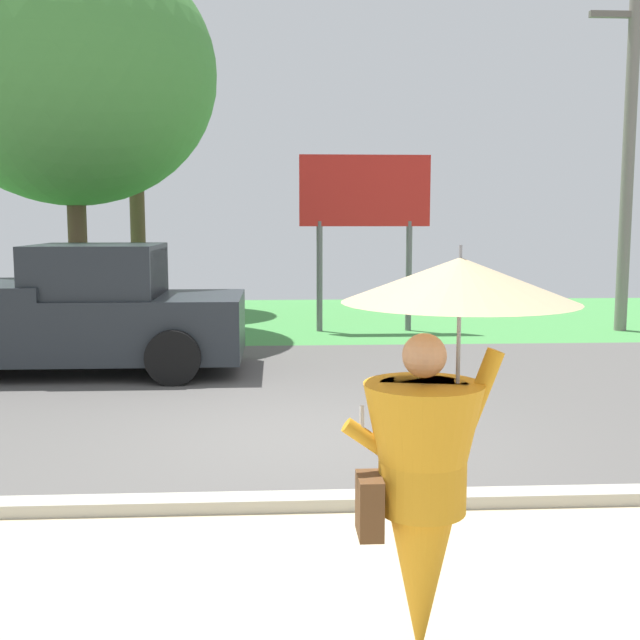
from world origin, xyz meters
The scene contains 7 objects.
ground_plane centered at (0.00, 2.95, -0.05)m, with size 40.00×22.00×0.20m.
monk_pedestrian centered at (0.49, -4.20, 1.17)m, with size 1.16×1.16×2.13m.
pickup_truck centered at (-3.35, 3.74, 0.87)m, with size 5.20×2.28×1.88m.
utility_pole centered at (6.69, 7.56, 3.55)m, with size 1.80×0.24×6.76m.
roadside_billboard centered at (1.49, 7.81, 2.55)m, with size 2.60×0.12×3.50m.
tree_left_far centered at (-3.63, 11.67, 5.42)m, with size 3.71×3.71×7.14m.
tree_center_back centered at (-4.10, 7.62, 4.96)m, with size 5.45×5.45×7.45m.
Camera 1 is at (-0.29, -7.98, 2.26)m, focal length 44.47 mm.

